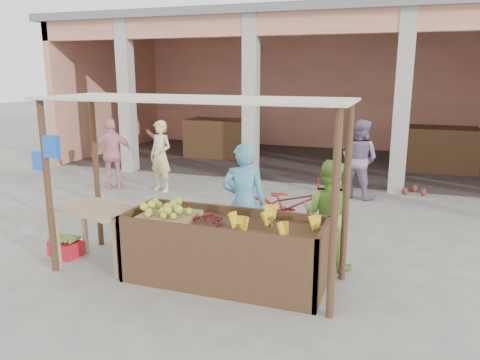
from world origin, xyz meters
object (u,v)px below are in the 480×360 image
at_px(side_table, 98,217).
at_px(motorcycle, 291,204).
at_px(vendor_green, 328,211).
at_px(red_crate, 65,248).
at_px(vendor_blue, 244,199).
at_px(fruit_stall, 224,253).

height_order(side_table, motorcycle, motorcycle).
distance_m(side_table, vendor_green, 3.22).
bearing_deg(vendor_green, motorcycle, -47.45).
bearing_deg(red_crate, vendor_green, 26.91).
bearing_deg(motorcycle, vendor_blue, 157.95).
xyz_separation_m(vendor_green, motorcycle, (-0.84, 1.34, -0.34)).
relative_size(side_table, vendor_blue, 0.65).
bearing_deg(vendor_green, red_crate, 24.52).
bearing_deg(side_table, motorcycle, 62.04).
height_order(fruit_stall, motorcycle, motorcycle).
relative_size(vendor_blue, motorcycle, 1.04).
bearing_deg(motorcycle, fruit_stall, 161.64).
bearing_deg(side_table, vendor_green, 33.69).
xyz_separation_m(red_crate, motorcycle, (2.91, 2.28, 0.35)).
bearing_deg(vendor_blue, red_crate, 0.24).
distance_m(fruit_stall, motorcycle, 2.34).
xyz_separation_m(side_table, vendor_blue, (1.87, 0.85, 0.21)).
bearing_deg(vendor_blue, motorcycle, -117.51).
distance_m(red_crate, motorcycle, 3.71).
bearing_deg(motorcycle, side_table, 127.35).
height_order(red_crate, vendor_green, vendor_green).
relative_size(vendor_green, motorcycle, 0.91).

